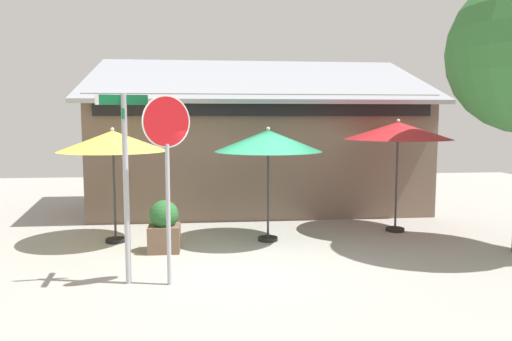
# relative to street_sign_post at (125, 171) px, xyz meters

# --- Properties ---
(ground_plane) EXTENTS (28.00, 28.00, 0.10)m
(ground_plane) POSITION_rel_street_sign_post_xyz_m (2.13, 1.10, -1.91)
(ground_plane) COLOR #9E9B93
(cafe_building) EXTENTS (9.82, 4.67, 4.66)m
(cafe_building) POSITION_rel_street_sign_post_xyz_m (2.87, 6.68, -0.09)
(cafe_building) COLOR #705B4C
(cafe_building) RESTS_ON ground
(street_sign_post) EXTENTS (0.81, 0.75, 3.10)m
(street_sign_post) POSITION_rel_street_sign_post_xyz_m (0.00, 0.00, 0.00)
(street_sign_post) COLOR #A8AAB2
(street_sign_post) RESTS_ON ground
(stop_sign) EXTENTS (0.72, 0.44, 3.07)m
(stop_sign) POSITION_rel_street_sign_post_xyz_m (0.68, -0.13, 0.31)
(stop_sign) COLOR #A8AAB2
(stop_sign) RESTS_ON ground
(patio_umbrella_mustard_left) EXTENTS (2.33, 2.33, 2.51)m
(patio_umbrella_mustard_left) POSITION_rel_street_sign_post_xyz_m (-0.70, 2.78, 0.35)
(patio_umbrella_mustard_left) COLOR black
(patio_umbrella_mustard_left) RESTS_ON ground
(patio_umbrella_forest_green_center) EXTENTS (2.35, 2.35, 2.53)m
(patio_umbrella_forest_green_center) POSITION_rel_street_sign_post_xyz_m (2.65, 2.56, 0.35)
(patio_umbrella_forest_green_center) COLOR black
(patio_umbrella_forest_green_center) RESTS_ON ground
(patio_umbrella_crimson_right) EXTENTS (2.52, 2.52, 2.69)m
(patio_umbrella_crimson_right) POSITION_rel_street_sign_post_xyz_m (5.82, 3.16, 0.54)
(patio_umbrella_crimson_right) COLOR black
(patio_umbrella_crimson_right) RESTS_ON ground
(sidewalk_planter) EXTENTS (0.63, 0.63, 1.05)m
(sidewalk_planter) POSITION_rel_street_sign_post_xyz_m (0.43, 1.92, -1.35)
(sidewalk_planter) COLOR brown
(sidewalk_planter) RESTS_ON ground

